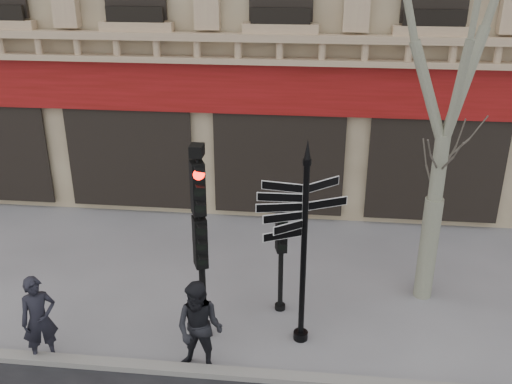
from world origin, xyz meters
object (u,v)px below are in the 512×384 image
traffic_signal_main (200,221)px  pedestrian_b (200,329)px  pedestrian_a (39,320)px  fingerpost (305,211)px  traffic_signal_secondary (281,241)px

traffic_signal_main → pedestrian_b: (0.14, -0.99, -1.53)m
pedestrian_a → fingerpost: bearing=-23.1°
pedestrian_a → pedestrian_b: bearing=-36.3°
traffic_signal_secondary → pedestrian_a: traffic_signal_secondary is taller
traffic_signal_main → pedestrian_a: 3.29m
pedestrian_a → traffic_signal_secondary: bearing=-10.3°
traffic_signal_secondary → pedestrian_b: traffic_signal_secondary is taller
traffic_signal_main → pedestrian_a: (-2.71, -0.99, -1.58)m
fingerpost → traffic_signal_main: bearing=166.3°
fingerpost → pedestrian_a: (-4.54, -1.07, -1.82)m
traffic_signal_main → pedestrian_b: bearing=-105.4°
fingerpost → pedestrian_a: fingerpost is taller
pedestrian_a → traffic_signal_main: bearing=-16.3°
fingerpost → pedestrian_a: bearing=177.1°
fingerpost → traffic_signal_main: size_ratio=1.04×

